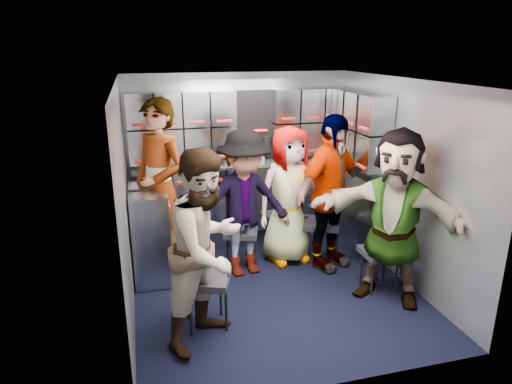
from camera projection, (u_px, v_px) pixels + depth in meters
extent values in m
plane|color=black|center=(272.00, 287.00, 4.77)|extent=(3.00, 3.00, 0.00)
cube|color=gray|center=(239.00, 157.00, 5.83)|extent=(2.80, 0.04, 2.10)
cube|color=gray|center=(125.00, 203.00, 4.11)|extent=(0.04, 3.00, 2.10)
cube|color=gray|center=(401.00, 181.00, 4.79)|extent=(0.04, 3.00, 2.10)
cube|color=silver|center=(275.00, 81.00, 4.13)|extent=(2.80, 3.00, 0.02)
cube|color=#9AA1AA|center=(243.00, 203.00, 5.80)|extent=(2.68, 0.38, 0.99)
cube|color=#9AA1AA|center=(150.00, 234.00, 4.84)|extent=(0.38, 0.76, 0.99)
cube|color=#B8BABF|center=(243.00, 163.00, 5.65)|extent=(2.68, 0.42, 0.03)
cube|color=#9AA1AA|center=(242.00, 124.00, 5.55)|extent=(2.68, 0.28, 0.82)
cube|color=#9AA1AA|center=(360.00, 129.00, 5.26)|extent=(0.28, 1.00, 0.82)
cube|color=#9AA1AA|center=(358.00, 212.00, 5.47)|extent=(0.28, 1.20, 1.00)
cube|color=#A01610|center=(247.00, 178.00, 5.50)|extent=(2.60, 0.02, 0.03)
cube|color=black|center=(205.00, 279.00, 3.98)|extent=(0.53, 0.51, 0.07)
cylinder|color=black|center=(191.00, 314.00, 3.90)|extent=(0.03, 0.03, 0.44)
cylinder|color=black|center=(226.00, 309.00, 3.97)|extent=(0.03, 0.03, 0.44)
cylinder|color=black|center=(187.00, 298.00, 4.14)|extent=(0.03, 0.03, 0.44)
cylinder|color=black|center=(221.00, 293.00, 4.22)|extent=(0.03, 0.03, 0.44)
cube|color=black|center=(241.00, 232.00, 5.12)|extent=(0.46, 0.45, 0.06)
cylinder|color=black|center=(232.00, 255.00, 5.05)|extent=(0.02, 0.02, 0.39)
cylinder|color=black|center=(255.00, 252.00, 5.12)|extent=(0.02, 0.02, 0.39)
cylinder|color=black|center=(227.00, 246.00, 5.26)|extent=(0.02, 0.02, 0.39)
cylinder|color=black|center=(250.00, 244.00, 5.33)|extent=(0.02, 0.02, 0.39)
cube|color=black|center=(284.00, 217.00, 5.42)|extent=(0.52, 0.50, 0.07)
cylinder|color=black|center=(274.00, 241.00, 5.33)|extent=(0.03, 0.03, 0.45)
cylinder|color=black|center=(299.00, 239.00, 5.41)|extent=(0.03, 0.03, 0.45)
cylinder|color=black|center=(268.00, 233.00, 5.58)|extent=(0.03, 0.03, 0.45)
cylinder|color=black|center=(292.00, 230.00, 5.65)|extent=(0.03, 0.03, 0.45)
cube|color=black|center=(321.00, 224.00, 5.27)|extent=(0.52, 0.51, 0.06)
cylinder|color=black|center=(313.00, 248.00, 5.19)|extent=(0.03, 0.03, 0.42)
cylinder|color=black|center=(337.00, 245.00, 5.26)|extent=(0.03, 0.03, 0.42)
cylinder|color=black|center=(305.00, 239.00, 5.42)|extent=(0.03, 0.03, 0.42)
cylinder|color=black|center=(328.00, 237.00, 5.49)|extent=(0.03, 0.03, 0.42)
cube|color=black|center=(380.00, 252.00, 4.63)|extent=(0.37, 0.35, 0.06)
cylinder|color=black|center=(372.00, 278.00, 4.55)|extent=(0.02, 0.02, 0.39)
cylinder|color=black|center=(396.00, 275.00, 4.62)|extent=(0.02, 0.02, 0.39)
cylinder|color=black|center=(361.00, 268.00, 4.76)|extent=(0.02, 0.02, 0.39)
cylinder|color=black|center=(385.00, 265.00, 4.83)|extent=(0.02, 0.02, 0.39)
imported|color=black|center=(160.00, 188.00, 4.87)|extent=(0.79, 0.83, 1.91)
imported|color=black|center=(207.00, 248.00, 3.70)|extent=(1.03, 1.02, 1.67)
imported|color=black|center=(244.00, 204.00, 4.84)|extent=(1.11, 0.74, 1.60)
imported|color=black|center=(289.00, 196.00, 5.15)|extent=(0.84, 0.61, 1.58)
imported|color=black|center=(330.00, 193.00, 4.97)|extent=(1.10, 0.85, 1.74)
imported|color=black|center=(394.00, 217.00, 4.32)|extent=(1.50, 1.45, 1.71)
cylinder|color=white|center=(191.00, 155.00, 5.40)|extent=(0.06, 0.06, 0.27)
cylinder|color=white|center=(262.00, 153.00, 5.62)|extent=(0.07, 0.07, 0.22)
cylinder|color=white|center=(257.00, 152.00, 5.59)|extent=(0.07, 0.07, 0.27)
cylinder|color=tan|center=(185.00, 163.00, 5.39)|extent=(0.07, 0.07, 0.11)
cylinder|color=tan|center=(281.00, 157.00, 5.69)|extent=(0.08, 0.08, 0.10)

